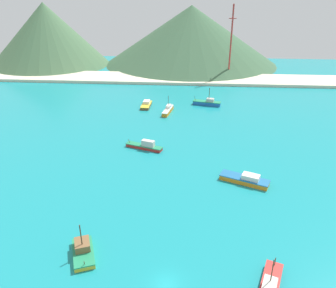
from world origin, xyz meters
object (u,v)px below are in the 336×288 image
fishing_boat_3 (83,251)px  radio_tower (231,43)px  fishing_boat_5 (146,105)px  fishing_boat_4 (145,146)px  fishing_boat_7 (207,103)px  fishing_boat_0 (168,110)px  fishing_boat_8 (246,179)px

fishing_boat_3 → radio_tower: 120.42m
fishing_boat_5 → radio_tower: size_ratio=0.26×
fishing_boat_4 → fishing_boat_7: 41.34m
fishing_boat_3 → fishing_boat_4: bearing=83.1°
fishing_boat_3 → fishing_boat_4: fishing_boat_3 is taller
fishing_boat_0 → fishing_boat_7: (13.65, 9.00, 0.03)m
fishing_boat_7 → fishing_boat_4: bearing=-115.2°
fishing_boat_3 → fishing_boat_8: fishing_boat_3 is taller
fishing_boat_3 → fishing_boat_5: (0.49, 73.96, -0.10)m
fishing_boat_4 → radio_tower: size_ratio=0.32×
fishing_boat_4 → fishing_boat_5: (-4.29, 34.27, -0.16)m
fishing_boat_3 → fishing_boat_7: 80.28m
fishing_boat_3 → fishing_boat_5: size_ratio=0.93×
fishing_boat_7 → fishing_boat_8: size_ratio=0.92×
fishing_boat_3 → fishing_boat_8: size_ratio=0.69×
fishing_boat_4 → fishing_boat_5: 34.54m
fishing_boat_5 → fishing_boat_7: size_ratio=0.81×
fishing_boat_0 → radio_tower: (24.40, 46.61, 15.62)m
fishing_boat_0 → fishing_boat_4: 28.68m
fishing_boat_7 → fishing_boat_8: 53.09m
fishing_boat_3 → fishing_boat_7: bearing=73.8°
fishing_boat_5 → radio_tower: 54.55m
fishing_boat_4 → fishing_boat_8: fishing_boat_4 is taller
fishing_boat_8 → fishing_boat_7: bearing=97.5°
fishing_boat_7 → radio_tower: 42.11m
fishing_boat_4 → radio_tower: radio_tower is taller
radio_tower → fishing_boat_4: bearing=-110.7°
fishing_boat_0 → fishing_boat_8: 48.24m
fishing_boat_3 → fishing_boat_4: 39.98m
fishing_boat_3 → fishing_boat_5: 73.96m
fishing_boat_4 → radio_tower: 81.71m
fishing_boat_7 → fishing_boat_8: (6.92, -52.64, -0.11)m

